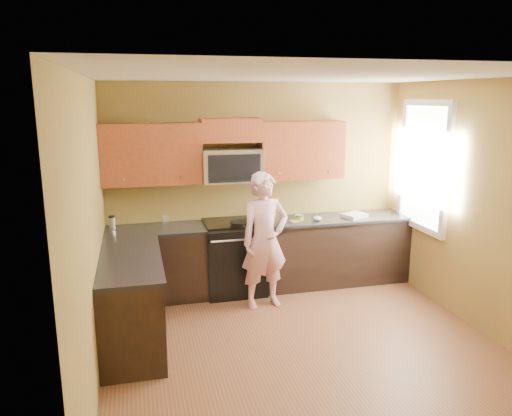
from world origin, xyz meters
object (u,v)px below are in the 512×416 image
object	(u,v)px
frying_pan	(241,226)
butter_tub	(299,220)
microwave	(231,181)
stove	(234,257)
woman	(265,241)
travel_mug	(113,229)

from	to	relation	value
frying_pan	butter_tub	world-z (taller)	frying_pan
frying_pan	butter_tub	distance (m)	0.87
microwave	stove	bearing A→B (deg)	-90.00
stove	woman	bearing A→B (deg)	-62.76
stove	microwave	xyz separation A→B (m)	(0.00, 0.12, 0.97)
microwave	butter_tub	bearing A→B (deg)	-9.04
stove	microwave	size ratio (longest dim) A/B	1.25
stove	woman	world-z (taller)	woman
frying_pan	butter_tub	bearing A→B (deg)	10.94
woman	butter_tub	world-z (taller)	woman
microwave	frying_pan	distance (m)	0.61
travel_mug	butter_tub	bearing A→B (deg)	-2.77
microwave	travel_mug	size ratio (longest dim) A/B	4.49
stove	frying_pan	bearing A→B (deg)	-80.44
stove	frying_pan	xyz separation A→B (m)	(0.04, -0.23, 0.47)
travel_mug	woman	bearing A→B (deg)	-19.46
stove	frying_pan	size ratio (longest dim) A/B	2.12
butter_tub	travel_mug	size ratio (longest dim) A/B	0.70
woman	stove	bearing A→B (deg)	106.32
woman	travel_mug	bearing A→B (deg)	149.63
stove	woman	distance (m)	0.69
microwave	woman	world-z (taller)	microwave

